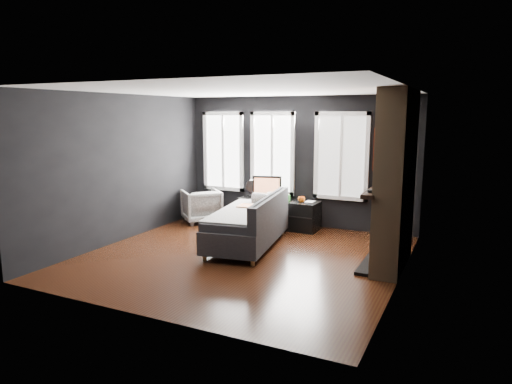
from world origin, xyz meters
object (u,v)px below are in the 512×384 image
at_px(media_console, 279,213).
at_px(sofa, 247,221).
at_px(monitor, 267,186).
at_px(mantel_vase, 384,178).
at_px(book, 306,196).
at_px(armchair, 201,204).
at_px(mug, 301,199).

bearing_deg(media_console, sofa, -86.09).
bearing_deg(monitor, mantel_vase, -37.83).
distance_m(book, mantel_vase, 2.10).
height_order(monitor, mantel_vase, mantel_vase).
bearing_deg(armchair, book, 140.53).
bearing_deg(mug, book, 43.42).
relative_size(armchair, monitor, 1.27).
distance_m(monitor, mantel_vase, 2.79).
xyz_separation_m(sofa, armchair, (-1.75, 1.24, -0.08)).
bearing_deg(mantel_vase, monitor, 157.98).
relative_size(sofa, mug, 15.78).
bearing_deg(mantel_vase, sofa, -167.95).
height_order(armchair, monitor, monitor).
distance_m(mug, book, 0.11).
xyz_separation_m(sofa, monitor, (-0.30, 1.51, 0.39)).
bearing_deg(sofa, armchair, 135.80).
relative_size(sofa, mantel_vase, 12.46).
bearing_deg(armchair, mantel_vase, 122.14).
relative_size(sofa, armchair, 2.80).
bearing_deg(sofa, mug, 63.47).
xyz_separation_m(media_console, mantel_vase, (2.29, -1.05, 1.02)).
height_order(sofa, monitor, monitor).
distance_m(sofa, monitor, 1.59).
xyz_separation_m(armchair, book, (2.30, 0.31, 0.31)).
relative_size(monitor, mantel_vase, 3.49).
relative_size(armchair, media_console, 0.46).
xyz_separation_m(book, mantel_vase, (1.70, -1.07, 0.61)).
height_order(media_console, monitor, monitor).
bearing_deg(monitor, book, -13.28).
height_order(armchair, mug, armchair).
xyz_separation_m(sofa, book, (0.55, 1.55, 0.23)).
relative_size(mug, book, 0.59).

